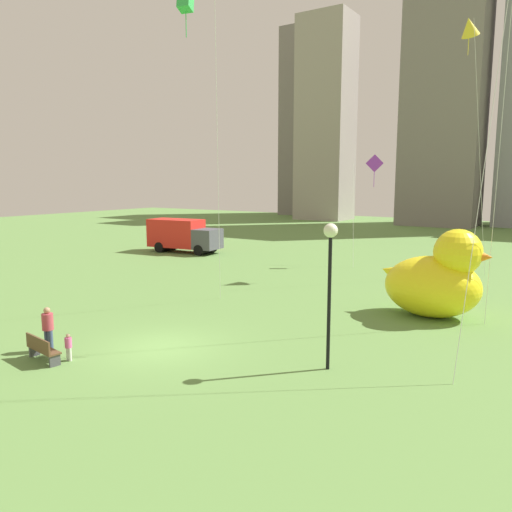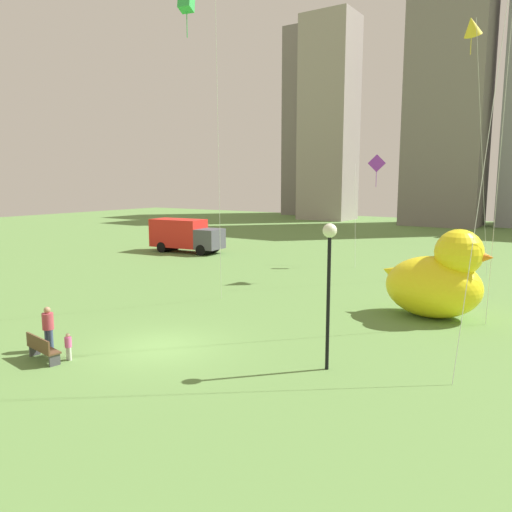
{
  "view_description": "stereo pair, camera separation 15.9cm",
  "coord_description": "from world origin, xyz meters",
  "px_view_note": "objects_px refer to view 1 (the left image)",
  "views": [
    {
      "loc": [
        12.85,
        -13.09,
        6.22
      ],
      "look_at": [
        2.06,
        3.39,
        3.22
      ],
      "focal_mm": 35.03,
      "sensor_mm": 36.0,
      "label": 1
    },
    {
      "loc": [
        12.98,
        -13.0,
        6.22
      ],
      "look_at": [
        2.06,
        3.39,
        3.22
      ],
      "focal_mm": 35.03,
      "sensor_mm": 36.0,
      "label": 2
    }
  ],
  "objects_px": {
    "person_child": "(68,346)",
    "kite_green": "(186,1)",
    "box_truck": "(183,236)",
    "kite_yellow": "(470,28)",
    "lamppost": "(330,260)",
    "giant_inflatable_duck": "(436,280)",
    "kite_purple": "(373,167)",
    "park_bench": "(42,348)",
    "person_adult": "(48,327)"
  },
  "relations": [
    {
      "from": "person_child",
      "to": "kite_green",
      "type": "relative_size",
      "value": 0.06
    },
    {
      "from": "box_truck",
      "to": "kite_yellow",
      "type": "relative_size",
      "value": 0.41
    },
    {
      "from": "lamppost",
      "to": "giant_inflatable_duck",
      "type": "bearing_deg",
      "value": 80.95
    },
    {
      "from": "kite_yellow",
      "to": "person_child",
      "type": "bearing_deg",
      "value": -107.25
    },
    {
      "from": "giant_inflatable_duck",
      "to": "kite_green",
      "type": "xyz_separation_m",
      "value": [
        -10.76,
        -4.42,
        12.63
      ]
    },
    {
      "from": "giant_inflatable_duck",
      "to": "kite_purple",
      "type": "xyz_separation_m",
      "value": [
        -7.62,
        12.14,
        5.42
      ]
    },
    {
      "from": "park_bench",
      "to": "kite_purple",
      "type": "height_order",
      "value": "kite_purple"
    },
    {
      "from": "giant_inflatable_duck",
      "to": "lamppost",
      "type": "distance_m",
      "value": 8.87
    },
    {
      "from": "kite_green",
      "to": "person_adult",
      "type": "bearing_deg",
      "value": -89.39
    },
    {
      "from": "person_adult",
      "to": "box_truck",
      "type": "bearing_deg",
      "value": 120.39
    },
    {
      "from": "kite_green",
      "to": "kite_yellow",
      "type": "xyz_separation_m",
      "value": [
        9.19,
        16.29,
        1.3
      ]
    },
    {
      "from": "park_bench",
      "to": "lamppost",
      "type": "bearing_deg",
      "value": 29.24
    },
    {
      "from": "park_bench",
      "to": "lamppost",
      "type": "distance_m",
      "value": 10.32
    },
    {
      "from": "giant_inflatable_duck",
      "to": "park_bench",
      "type": "bearing_deg",
      "value": -126.64
    },
    {
      "from": "person_adult",
      "to": "kite_yellow",
      "type": "distance_m",
      "value": 29.95
    },
    {
      "from": "park_bench",
      "to": "kite_yellow",
      "type": "relative_size",
      "value": 0.1
    },
    {
      "from": "kite_purple",
      "to": "person_child",
      "type": "bearing_deg",
      "value": -93.68
    },
    {
      "from": "person_adult",
      "to": "kite_purple",
      "type": "xyz_separation_m",
      "value": [
        3.06,
        24.69,
        6.25
      ]
    },
    {
      "from": "park_bench",
      "to": "kite_purple",
      "type": "relative_size",
      "value": 0.21
    },
    {
      "from": "park_bench",
      "to": "kite_purple",
      "type": "bearing_deg",
      "value": 84.84
    },
    {
      "from": "kite_green",
      "to": "kite_yellow",
      "type": "relative_size",
      "value": 0.92
    },
    {
      "from": "park_bench",
      "to": "giant_inflatable_duck",
      "type": "xyz_separation_m",
      "value": [
        9.92,
        13.34,
        1.27
      ]
    },
    {
      "from": "park_bench",
      "to": "kite_yellow",
      "type": "bearing_deg",
      "value": 71.68
    },
    {
      "from": "person_child",
      "to": "kite_green",
      "type": "xyz_separation_m",
      "value": [
        -1.54,
        8.35,
        13.84
      ]
    },
    {
      "from": "giant_inflatable_duck",
      "to": "kite_purple",
      "type": "distance_m",
      "value": 15.32
    },
    {
      "from": "person_child",
      "to": "kite_purple",
      "type": "height_order",
      "value": "kite_purple"
    },
    {
      "from": "lamppost",
      "to": "box_truck",
      "type": "bearing_deg",
      "value": 141.0
    },
    {
      "from": "lamppost",
      "to": "person_adult",
      "type": "bearing_deg",
      "value": -156.77
    },
    {
      "from": "person_adult",
      "to": "kite_yellow",
      "type": "xyz_separation_m",
      "value": [
        9.11,
        24.42,
        14.76
      ]
    },
    {
      "from": "lamppost",
      "to": "kite_purple",
      "type": "distance_m",
      "value": 21.89
    },
    {
      "from": "kite_yellow",
      "to": "giant_inflatable_duck",
      "type": "bearing_deg",
      "value": -82.46
    },
    {
      "from": "box_truck",
      "to": "kite_green",
      "type": "bearing_deg",
      "value": -47.26
    },
    {
      "from": "box_truck",
      "to": "kite_yellow",
      "type": "height_order",
      "value": "kite_yellow"
    },
    {
      "from": "kite_green",
      "to": "kite_purple",
      "type": "xyz_separation_m",
      "value": [
        3.14,
        16.56,
        -7.21
      ]
    },
    {
      "from": "box_truck",
      "to": "lamppost",
      "type": "bearing_deg",
      "value": -39.0
    },
    {
      "from": "giant_inflatable_duck",
      "to": "kite_green",
      "type": "relative_size",
      "value": 0.33
    },
    {
      "from": "box_truck",
      "to": "kite_purple",
      "type": "relative_size",
      "value": 0.83
    },
    {
      "from": "giant_inflatable_duck",
      "to": "kite_yellow",
      "type": "bearing_deg",
      "value": 97.54
    },
    {
      "from": "kite_yellow",
      "to": "kite_purple",
      "type": "relative_size",
      "value": 2.04
    },
    {
      "from": "person_adult",
      "to": "kite_purple",
      "type": "height_order",
      "value": "kite_purple"
    },
    {
      "from": "lamppost",
      "to": "person_child",
      "type": "bearing_deg",
      "value": -151.77
    },
    {
      "from": "kite_yellow",
      "to": "kite_purple",
      "type": "height_order",
      "value": "kite_yellow"
    },
    {
      "from": "lamppost",
      "to": "kite_yellow",
      "type": "relative_size",
      "value": 0.3
    },
    {
      "from": "person_child",
      "to": "box_truck",
      "type": "xyz_separation_m",
      "value": [
        -14.34,
        22.2,
        0.92
      ]
    },
    {
      "from": "person_child",
      "to": "person_adult",
      "type": "bearing_deg",
      "value": 171.27
    },
    {
      "from": "park_bench",
      "to": "lamppost",
      "type": "relative_size",
      "value": 0.35
    },
    {
      "from": "park_bench",
      "to": "person_child",
      "type": "bearing_deg",
      "value": 39.24
    },
    {
      "from": "person_child",
      "to": "giant_inflatable_duck",
      "type": "distance_m",
      "value": 15.8
    },
    {
      "from": "person_child",
      "to": "giant_inflatable_duck",
      "type": "bearing_deg",
      "value": 54.16
    },
    {
      "from": "person_adult",
      "to": "person_child",
      "type": "relative_size",
      "value": 1.71
    }
  ]
}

